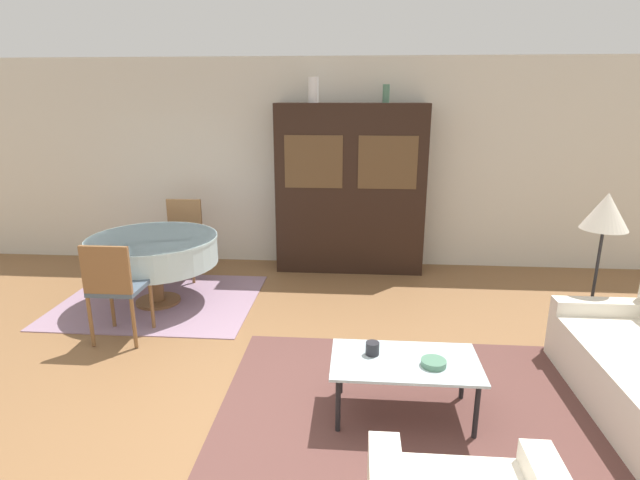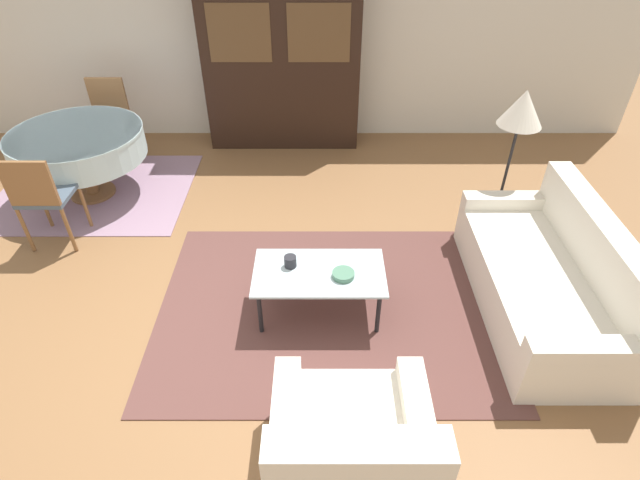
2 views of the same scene
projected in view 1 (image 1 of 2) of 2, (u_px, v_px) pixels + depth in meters
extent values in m
plane|color=brown|center=(276.00, 424.00, 3.50)|extent=(14.00, 14.00, 0.00)
cube|color=beige|center=(318.00, 164.00, 6.60)|extent=(10.00, 0.06, 2.70)
cube|color=brown|center=(413.00, 411.00, 3.64)|extent=(2.83, 2.13, 0.01)
cube|color=gray|center=(160.00, 301.00, 5.60)|extent=(2.13, 1.70, 0.01)
cube|color=silver|center=(609.00, 307.00, 4.25)|extent=(0.92, 0.16, 0.12)
cylinder|color=black|center=(338.00, 404.00, 3.37)|extent=(0.04, 0.04, 0.41)
cylinder|color=black|center=(476.00, 411.00, 3.30)|extent=(0.04, 0.04, 0.41)
cylinder|color=black|center=(341.00, 369.00, 3.80)|extent=(0.04, 0.04, 0.41)
cylinder|color=black|center=(463.00, 374.00, 3.73)|extent=(0.04, 0.04, 0.41)
cube|color=silver|center=(405.00, 362.00, 3.49)|extent=(1.04, 0.58, 0.02)
cube|color=black|center=(350.00, 189.00, 6.38)|extent=(1.88, 0.45, 2.14)
cube|color=brown|center=(314.00, 162.00, 6.09)|extent=(0.71, 0.01, 0.64)
cube|color=brown|center=(388.00, 163.00, 6.02)|extent=(0.71, 0.01, 0.64)
cylinder|color=brown|center=(158.00, 301.00, 5.55)|extent=(0.48, 0.48, 0.03)
cylinder|color=brown|center=(157.00, 283.00, 5.49)|extent=(0.14, 0.14, 0.45)
cylinder|color=silver|center=(154.00, 250.00, 5.38)|extent=(1.36, 1.36, 0.30)
cylinder|color=silver|center=(152.00, 238.00, 5.35)|extent=(1.37, 1.37, 0.03)
cylinder|color=brown|center=(112.00, 304.00, 4.91)|extent=(0.04, 0.04, 0.48)
cylinder|color=brown|center=(152.00, 305.00, 4.88)|extent=(0.04, 0.04, 0.48)
cylinder|color=brown|center=(91.00, 322.00, 4.52)|extent=(0.04, 0.04, 0.48)
cylinder|color=brown|center=(134.00, 323.00, 4.49)|extent=(0.04, 0.04, 0.48)
cube|color=#475666|center=(119.00, 287.00, 4.63)|extent=(0.44, 0.44, 0.04)
cube|color=brown|center=(106.00, 270.00, 4.37)|extent=(0.44, 0.04, 0.44)
cylinder|color=brown|center=(193.00, 264.00, 6.06)|extent=(0.04, 0.04, 0.48)
cylinder|color=brown|center=(160.00, 263.00, 6.09)|extent=(0.04, 0.04, 0.48)
cylinder|color=brown|center=(203.00, 254.00, 6.45)|extent=(0.04, 0.04, 0.48)
cylinder|color=brown|center=(172.00, 253.00, 6.48)|extent=(0.04, 0.04, 0.48)
cube|color=#475666|center=(181.00, 239.00, 6.20)|extent=(0.44, 0.44, 0.04)
cube|color=brown|center=(185.00, 216.00, 6.32)|extent=(0.44, 0.04, 0.44)
cylinder|color=black|center=(585.00, 339.00, 4.70)|extent=(0.28, 0.28, 0.02)
cylinder|color=black|center=(594.00, 284.00, 4.55)|extent=(0.03, 0.03, 1.09)
cone|color=silver|center=(606.00, 211.00, 4.36)|extent=(0.40, 0.40, 0.33)
cylinder|color=#232328|center=(372.00, 348.00, 3.56)|extent=(0.10, 0.10, 0.09)
cylinder|color=#4C7A60|center=(434.00, 363.00, 3.41)|extent=(0.17, 0.17, 0.04)
cylinder|color=white|center=(313.00, 90.00, 6.08)|extent=(0.12, 0.12, 0.30)
cylinder|color=#4C7A60|center=(386.00, 94.00, 6.02)|extent=(0.08, 0.08, 0.21)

